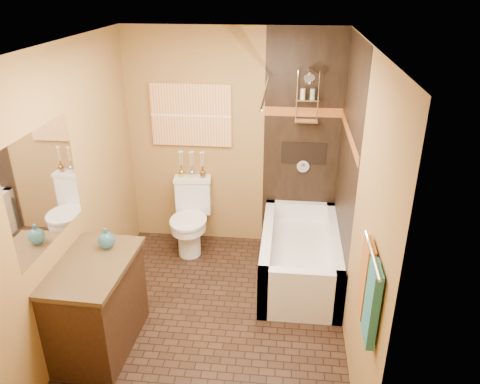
# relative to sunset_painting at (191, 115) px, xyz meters

# --- Properties ---
(floor) EXTENTS (3.00, 3.00, 0.00)m
(floor) POSITION_rel_sunset_painting_xyz_m (0.46, -1.48, -1.55)
(floor) COLOR black
(floor) RESTS_ON ground
(wall_left) EXTENTS (0.02, 3.00, 2.50)m
(wall_left) POSITION_rel_sunset_painting_xyz_m (-0.74, -1.48, -0.30)
(wall_left) COLOR #9D6E3D
(wall_left) RESTS_ON floor
(wall_right) EXTENTS (0.02, 3.00, 2.50)m
(wall_right) POSITION_rel_sunset_painting_xyz_m (1.66, -1.48, -0.30)
(wall_right) COLOR #9D6E3D
(wall_right) RESTS_ON floor
(wall_back) EXTENTS (2.40, 0.02, 2.50)m
(wall_back) POSITION_rel_sunset_painting_xyz_m (0.46, 0.02, -0.30)
(wall_back) COLOR #9D6E3D
(wall_back) RESTS_ON floor
(wall_front) EXTENTS (2.40, 0.02, 2.50)m
(wall_front) POSITION_rel_sunset_painting_xyz_m (0.46, -2.98, -0.30)
(wall_front) COLOR #9D6E3D
(wall_front) RESTS_ON floor
(ceiling) EXTENTS (3.00, 3.00, 0.00)m
(ceiling) POSITION_rel_sunset_painting_xyz_m (0.46, -1.48, 0.95)
(ceiling) COLOR silver
(ceiling) RESTS_ON wall_back
(alcove_tile_back) EXTENTS (0.85, 0.01, 2.50)m
(alcove_tile_back) POSITION_rel_sunset_painting_xyz_m (1.24, 0.01, -0.30)
(alcove_tile_back) COLOR black
(alcove_tile_back) RESTS_ON wall_back
(alcove_tile_right) EXTENTS (0.01, 1.50, 2.50)m
(alcove_tile_right) POSITION_rel_sunset_painting_xyz_m (1.65, -0.73, -0.30)
(alcove_tile_right) COLOR black
(alcove_tile_right) RESTS_ON wall_right
(mosaic_band_back) EXTENTS (0.85, 0.01, 0.10)m
(mosaic_band_back) POSITION_rel_sunset_painting_xyz_m (1.24, 0.00, 0.07)
(mosaic_band_back) COLOR maroon
(mosaic_band_back) RESTS_ON alcove_tile_back
(mosaic_band_right) EXTENTS (0.01, 1.50, 0.10)m
(mosaic_band_right) POSITION_rel_sunset_painting_xyz_m (1.64, -0.73, 0.07)
(mosaic_band_right) COLOR maroon
(mosaic_band_right) RESTS_ON alcove_tile_right
(alcove_niche) EXTENTS (0.50, 0.01, 0.25)m
(alcove_niche) POSITION_rel_sunset_painting_xyz_m (1.26, 0.01, -0.40)
(alcove_niche) COLOR black
(alcove_niche) RESTS_ON alcove_tile_back
(shower_fixtures) EXTENTS (0.24, 0.33, 1.16)m
(shower_fixtures) POSITION_rel_sunset_painting_xyz_m (1.26, -0.10, 0.12)
(shower_fixtures) COLOR silver
(shower_fixtures) RESTS_ON floor
(curtain_rod) EXTENTS (0.03, 1.55, 0.03)m
(curtain_rod) POSITION_rel_sunset_painting_xyz_m (0.86, -0.73, 0.47)
(curtain_rod) COLOR silver
(curtain_rod) RESTS_ON wall_back
(towel_bar) EXTENTS (0.02, 0.55, 0.02)m
(towel_bar) POSITION_rel_sunset_painting_xyz_m (1.61, -2.53, -0.10)
(towel_bar) COLOR silver
(towel_bar) RESTS_ON wall_right
(towel_teal) EXTENTS (0.05, 0.22, 0.52)m
(towel_teal) POSITION_rel_sunset_painting_xyz_m (1.62, -2.66, -0.37)
(towel_teal) COLOR #216E70
(towel_teal) RESTS_ON towel_bar
(towel_rust) EXTENTS (0.05, 0.22, 0.52)m
(towel_rust) POSITION_rel_sunset_painting_xyz_m (1.62, -2.40, -0.37)
(towel_rust) COLOR #945C1A
(towel_rust) RESTS_ON towel_bar
(sunset_painting) EXTENTS (0.90, 0.04, 0.70)m
(sunset_painting) POSITION_rel_sunset_painting_xyz_m (0.00, 0.00, 0.00)
(sunset_painting) COLOR orange
(sunset_painting) RESTS_ON wall_back
(vanity_mirror) EXTENTS (0.01, 1.00, 0.90)m
(vanity_mirror) POSITION_rel_sunset_painting_xyz_m (-0.73, -1.93, -0.05)
(vanity_mirror) COLOR white
(vanity_mirror) RESTS_ON wall_left
(bathtub) EXTENTS (0.80, 1.50, 0.55)m
(bathtub) POSITION_rel_sunset_painting_xyz_m (1.26, -0.73, -1.33)
(bathtub) COLOR white
(bathtub) RESTS_ON floor
(toilet) EXTENTS (0.44, 0.65, 0.84)m
(toilet) POSITION_rel_sunset_painting_xyz_m (0.00, -0.27, -1.13)
(toilet) COLOR white
(toilet) RESTS_ON floor
(vanity) EXTENTS (0.61, 0.97, 0.84)m
(vanity) POSITION_rel_sunset_painting_xyz_m (-0.46, -1.93, -1.13)
(vanity) COLOR black
(vanity) RESTS_ON floor
(teal_bottle) EXTENTS (0.17, 0.17, 0.23)m
(teal_bottle) POSITION_rel_sunset_painting_xyz_m (-0.41, -1.68, -0.62)
(teal_bottle) COLOR #276576
(teal_bottle) RESTS_ON vanity
(bud_vases) EXTENTS (0.31, 0.07, 0.31)m
(bud_vases) POSITION_rel_sunset_painting_xyz_m (0.00, -0.09, -0.54)
(bud_vases) COLOR gold
(bud_vases) RESTS_ON toilet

